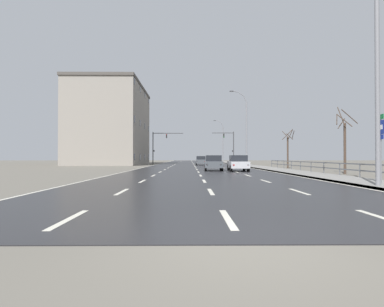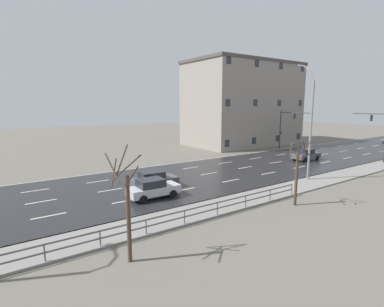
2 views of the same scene
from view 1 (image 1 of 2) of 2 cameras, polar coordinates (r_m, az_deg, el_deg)
name	(u,v)px [view 1 (image 1 of 2)]	position (r m, az deg, el deg)	size (l,w,h in m)	color
ground_plane	(194,166)	(52.90, 0.40, -2.24)	(160.00, 160.00, 0.12)	#666056
road_asphalt_strip	(193,164)	(64.89, 0.23, -1.89)	(14.00, 120.00, 0.03)	#232326
sidewalk_right	(233,163)	(65.54, 7.62, -1.82)	(3.00, 120.00, 0.12)	gray
guardrail	(324,166)	(26.79, 23.04, -2.08)	(0.07, 31.23, 1.00)	#515459
street_lamp_foreground	(374,63)	(16.65, 30.36, 14.12)	(2.69, 0.24, 11.51)	slate
street_lamp_midground	(245,129)	(46.53, 9.77, 4.39)	(2.58, 0.24, 11.23)	slate
street_lamp_distant	(222,142)	(77.94, 5.59, 2.15)	(2.46, 0.24, 10.64)	slate
highway_sign	(380,140)	(17.55, 31.28, 2.18)	(0.09, 0.68, 3.48)	slate
traffic_signal_right	(230,143)	(61.61, 6.98, 1.89)	(4.33, 0.36, 6.41)	#38383A
traffic_signal_left	(159,143)	(60.79, -6.13, 1.99)	(5.97, 0.36, 6.30)	#38383A
car_distant	(214,163)	(31.94, 3.97, -1.71)	(2.01, 4.19, 1.57)	#474C51
car_near_right	(201,160)	(54.58, 1.64, -1.28)	(1.91, 4.14, 1.57)	#474C51
car_near_left	(238,163)	(30.96, 8.44, -1.74)	(1.92, 4.14, 1.57)	#B7B7BC
brick_building	(111,125)	(61.32, -14.56, 5.02)	(12.08, 20.52, 14.87)	gray
bare_tree_near	(344,143)	(28.33, 26.19, 1.73)	(1.54, 1.70, 5.56)	#423328
bare_tree_mid	(288,149)	(40.40, 17.21, 0.75)	(1.43, 1.52, 4.89)	#423328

